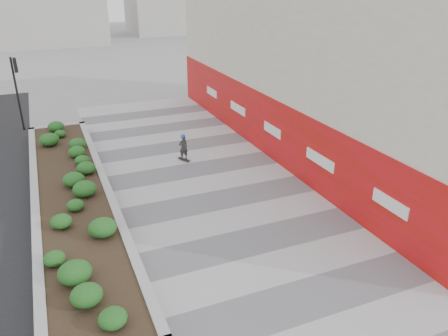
# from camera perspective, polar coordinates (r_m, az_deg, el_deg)

# --- Properties ---
(ground) EXTENTS (160.00, 160.00, 0.00)m
(ground) POSITION_cam_1_polar(r_m,az_deg,el_deg) (13.89, 7.56, -13.14)
(ground) COLOR gray
(ground) RESTS_ON ground
(walkway) EXTENTS (8.00, 36.00, 0.01)m
(walkway) POSITION_cam_1_polar(r_m,az_deg,el_deg) (16.07, 2.22, -7.25)
(walkway) COLOR #A8A8AD
(walkway) RESTS_ON ground
(building) EXTENTS (6.04, 24.08, 8.00)m
(building) POSITION_cam_1_polar(r_m,az_deg,el_deg) (22.87, 12.26, 12.45)
(building) COLOR beige
(building) RESTS_ON ground
(planter) EXTENTS (3.00, 18.00, 0.90)m
(planter) POSITION_cam_1_polar(r_m,az_deg,el_deg) (18.24, -19.24, -3.20)
(planter) COLOR #9E9EA0
(planter) RESTS_ON ground
(traffic_signal_near) EXTENTS (0.33, 0.28, 4.20)m
(traffic_signal_near) POSITION_cam_1_polar(r_m,az_deg,el_deg) (27.53, -25.46, 10.00)
(traffic_signal_near) COLOR black
(traffic_signal_near) RESTS_ON ground
(manhole_cover) EXTENTS (0.44, 0.44, 0.01)m
(manhole_cover) POSITION_cam_1_polar(r_m,az_deg,el_deg) (16.26, 3.83, -6.90)
(manhole_cover) COLOR #595654
(manhole_cover) RESTS_ON ground
(skateboarder) EXTENTS (0.48, 0.74, 1.36)m
(skateboarder) POSITION_cam_1_polar(r_m,az_deg,el_deg) (21.18, -5.33, 2.71)
(skateboarder) COLOR beige
(skateboarder) RESTS_ON ground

